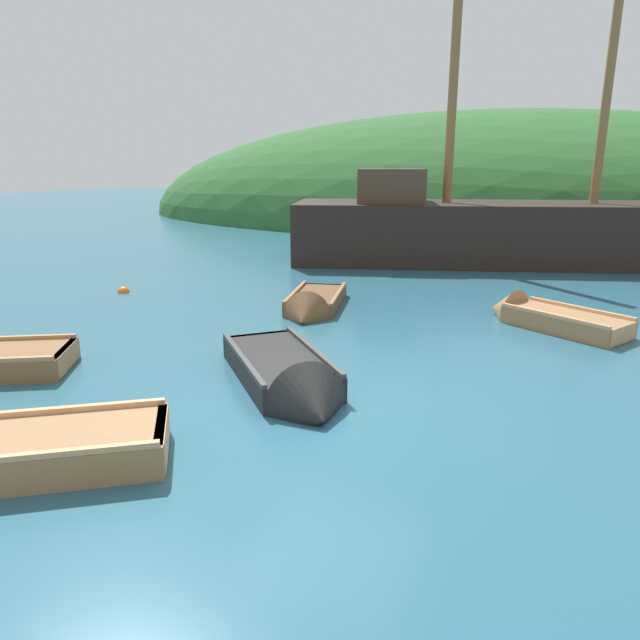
# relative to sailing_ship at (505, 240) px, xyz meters

# --- Properties ---
(ground_plane) EXTENTS (120.00, 120.00, 0.00)m
(ground_plane) POSITION_rel_sailing_ship_xyz_m (-0.52, -13.44, -0.78)
(ground_plane) COLOR #285B70
(shore_hill) EXTENTS (45.07, 21.62, 12.57)m
(shore_hill) POSITION_rel_sailing_ship_xyz_m (-3.51, 14.99, -0.78)
(shore_hill) COLOR #2D602D
(shore_hill) RESTS_ON ground
(sailing_ship) EXTENTS (16.91, 8.34, 11.88)m
(sailing_ship) POSITION_rel_sailing_ship_xyz_m (0.00, 0.00, 0.00)
(sailing_ship) COLOR black
(sailing_ship) RESTS_ON ground
(rowboat_portside) EXTENTS (3.19, 3.15, 1.17)m
(rowboat_portside) POSITION_rel_sailing_ship_xyz_m (-1.30, -13.28, -0.64)
(rowboat_portside) COLOR black
(rowboat_portside) RESTS_ON ground
(rowboat_outer_right) EXTENTS (3.09, 2.32, 1.02)m
(rowboat_outer_right) POSITION_rel_sailing_ship_xyz_m (1.89, -7.87, -0.65)
(rowboat_outer_right) COLOR #9E7047
(rowboat_outer_right) RESTS_ON ground
(rowboat_outer_left) EXTENTS (1.85, 3.22, 1.07)m
(rowboat_outer_left) POSITION_rel_sailing_ship_xyz_m (-3.04, -8.86, -0.69)
(rowboat_outer_left) COLOR brown
(rowboat_outer_left) RESTS_ON ground
(buoy_orange) EXTENTS (0.31, 0.31, 0.31)m
(buoy_orange) POSITION_rel_sailing_ship_xyz_m (-8.43, -9.19, -0.78)
(buoy_orange) COLOR orange
(buoy_orange) RESTS_ON ground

